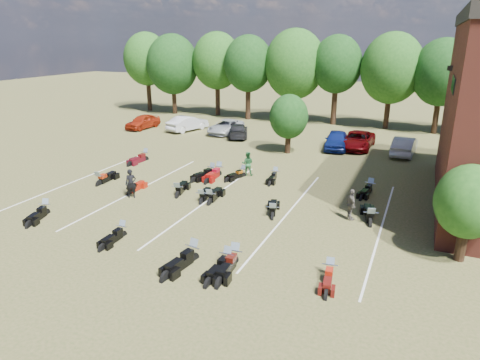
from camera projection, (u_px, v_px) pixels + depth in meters
The scene contains 35 objects.
ground at pixel (233, 228), 21.99m from camera, with size 160.00×160.00×0.00m, color brown.
car_0 at pixel (143, 122), 45.64m from camera, with size 1.76×4.37×1.49m, color maroon.
car_1 at pixel (188, 123), 44.58m from camera, with size 1.64×4.72×1.55m, color #B8B8BC.
car_2 at pixel (226, 127), 43.33m from camera, with size 2.27×4.93×1.37m, color #9CA0A5.
car_3 at pixel (238, 130), 41.74m from camera, with size 1.83×4.50×1.31m, color black.
car_4 at pixel (336, 140), 37.29m from camera, with size 1.85×4.61×1.57m, color navy.
car_5 at pixel (404, 146), 35.38m from camera, with size 1.63×4.67×1.54m, color #ADADA8.
car_6 at pixel (358, 140), 37.45m from camera, with size 2.44×5.29×1.47m, color #560407.
car_7 at pixel (478, 150), 34.55m from camera, with size 1.91×4.71×1.37m, color #3C3D42.
person_black at pixel (131, 184), 25.88m from camera, with size 0.65×0.43×1.79m, color black.
person_green at pixel (247, 164), 30.13m from camera, with size 0.83×0.65×1.71m, color #235E2E.
person_grey at pixel (351, 205), 22.74m from camera, with size 1.01×0.42×1.73m, color #4E4A43.
motorcycle_0 at pixel (46, 214), 23.67m from camera, with size 0.72×2.25×1.26m, color black, non-canonical shape.
motorcycle_2 at pixel (122, 237), 21.05m from camera, with size 0.67×2.09×1.17m, color black, non-canonical shape.
motorcycle_3 at pixel (193, 261), 18.80m from camera, with size 0.80×2.51×1.40m, color black, non-canonical shape.
motorcycle_4 at pixel (227, 266), 18.31m from camera, with size 0.72×2.26×1.26m, color black, non-canonical shape.
motorcycle_5 at pixel (234, 264), 18.48m from camera, with size 0.78×2.44×1.36m, color black, non-canonical shape.
motorcycle_6 at pixel (329, 277), 17.53m from camera, with size 0.66×2.07×1.16m, color #4A0E0A, non-canonical shape.
motorcycle_7 at pixel (130, 194), 26.74m from camera, with size 0.68×2.14×1.19m, color maroon, non-canonical shape.
motorcycle_8 at pixel (100, 185), 28.36m from camera, with size 0.77×2.41×1.34m, color black, non-canonical shape.
motorcycle_9 at pixel (202, 203), 25.31m from camera, with size 0.71×2.24×1.25m, color black, non-canonical shape.
motorcycle_10 at pixel (178, 197), 26.30m from camera, with size 0.76×2.38×1.33m, color black, non-canonical shape.
motorcycle_11 at pixel (210, 204), 25.18m from camera, with size 0.76×2.39×1.33m, color black, non-canonical shape.
motorcycle_12 at pixel (272, 218), 23.21m from camera, with size 0.73×2.30×1.28m, color black, non-canonical shape.
motorcycle_13 at pixel (370, 225), 22.37m from camera, with size 0.80×2.51×1.40m, color black, non-canonical shape.
motorcycle_14 at pixel (145, 160), 34.02m from camera, with size 0.77×2.42×1.35m, color #450912, non-canonical shape.
motorcycle_15 at pixel (219, 176), 30.27m from camera, with size 0.80×2.51×1.40m, color maroon, non-canonical shape.
motorcycle_16 at pixel (211, 176), 30.19m from camera, with size 0.76×2.40×1.34m, color black, non-canonical shape.
motorcycle_17 at pixel (242, 177), 30.06m from camera, with size 0.67×2.09×1.17m, color black, non-canonical shape.
motorcycle_18 at pixel (275, 179), 29.64m from camera, with size 0.66×2.06×1.15m, color black, non-canonical shape.
motorcycle_20 at pixel (369, 192), 27.10m from camera, with size 0.71×2.24×1.25m, color black, non-canonical shape.
tree_line at pixel (337, 67), 45.54m from camera, with size 56.00×6.00×9.79m.
young_tree_near_building at pixel (469, 202), 17.98m from camera, with size 2.80×2.80×4.16m.
young_tree_midfield at pixel (289, 117), 35.22m from camera, with size 3.20×3.20×4.70m.
parking_lines at pixel (208, 200), 25.73m from camera, with size 20.10×14.00×0.01m.
Camera 1 is at (8.39, -18.22, 9.35)m, focal length 32.00 mm.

